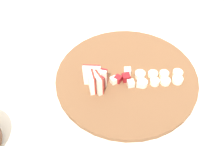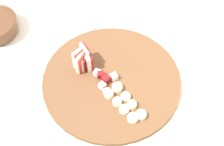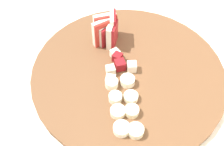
# 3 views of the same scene
# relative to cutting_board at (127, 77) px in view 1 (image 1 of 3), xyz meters

# --- Properties ---
(tile_backsplash) EXTENTS (2.40, 0.04, 1.35)m
(tile_backsplash) POSITION_rel_cutting_board_xyz_m (0.12, 0.27, -0.24)
(tile_backsplash) COLOR silver
(tile_backsplash) RESTS_ON ground
(cutting_board) EXTENTS (0.40, 0.40, 0.01)m
(cutting_board) POSITION_rel_cutting_board_xyz_m (0.00, 0.00, 0.00)
(cutting_board) COLOR brown
(cutting_board) RESTS_ON tiled_countertop
(apple_wedge_fan) EXTENTS (0.06, 0.06, 0.07)m
(apple_wedge_fan) POSITION_rel_cutting_board_xyz_m (-0.09, -0.04, 0.04)
(apple_wedge_fan) COLOR #B22D23
(apple_wedge_fan) RESTS_ON cutting_board
(apple_dice_pile) EXTENTS (0.10, 0.06, 0.02)m
(apple_dice_pile) POSITION_rel_cutting_board_xyz_m (-0.00, -0.02, 0.02)
(apple_dice_pile) COLOR maroon
(apple_dice_pile) RESTS_ON cutting_board
(banana_slice_rows) EXTENTS (0.13, 0.07, 0.02)m
(banana_slice_rows) POSITION_rel_cutting_board_xyz_m (0.09, -0.01, 0.01)
(banana_slice_rows) COLOR white
(banana_slice_rows) RESTS_ON cutting_board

